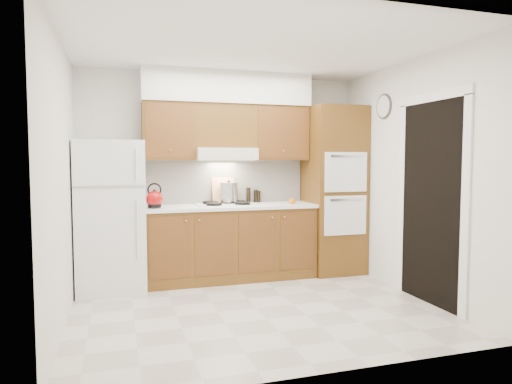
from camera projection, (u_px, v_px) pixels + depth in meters
floor at (257, 308)px, 4.62m from camera, size 3.60×3.60×0.00m
ceiling at (257, 47)px, 4.44m from camera, size 3.60×3.60×0.00m
wall_back at (223, 175)px, 5.96m from camera, size 3.60×0.02×2.60m
wall_left at (61, 183)px, 4.00m from camera, size 0.02×3.00×2.60m
wall_right at (411, 178)px, 5.06m from camera, size 0.02×3.00×2.60m
fridge at (111, 216)px, 5.24m from camera, size 0.75×0.72×1.72m
base_cabinets at (230, 244)px, 5.74m from camera, size 2.11×0.60×0.90m
countertop at (231, 207)px, 5.70m from camera, size 2.13×0.62×0.04m
backsplash at (225, 182)px, 5.96m from camera, size 2.11×0.03×0.56m
oven_cabinet at (334, 190)px, 6.09m from camera, size 0.70×0.65×2.20m
upper_cab_left at (168, 131)px, 5.56m from camera, size 0.63×0.33×0.70m
upper_cab_right at (279, 133)px, 5.97m from camera, size 0.73×0.33×0.70m
range_hood at (225, 154)px, 5.72m from camera, size 0.75×0.45×0.15m
upper_cab_over_hood at (224, 126)px, 5.75m from camera, size 0.75×0.33×0.55m
soffit at (228, 88)px, 5.72m from camera, size 2.13×0.36×0.40m
cooktop at (226, 204)px, 5.70m from camera, size 0.74×0.50×0.01m
doorway at (431, 203)px, 4.74m from camera, size 0.02×0.90×2.10m
wall_clock at (384, 106)px, 5.52m from camera, size 0.02×0.30×0.30m
kettle at (155, 199)px, 5.31m from camera, size 0.22×0.22×0.19m
cutting_board at (223, 188)px, 5.92m from camera, size 0.30×0.10×0.39m
stock_pot at (229, 192)px, 5.82m from camera, size 0.26×0.26×0.24m
condiment_a at (248, 195)px, 6.00m from camera, size 0.07×0.07×0.20m
condiment_b at (256, 196)px, 6.06m from camera, size 0.07×0.07×0.17m
condiment_c at (258, 196)px, 6.07m from camera, size 0.06×0.06×0.15m
orange_near at (292, 201)px, 5.84m from camera, size 0.09×0.09×0.07m
orange_far at (293, 201)px, 5.85m from camera, size 0.08×0.08×0.08m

